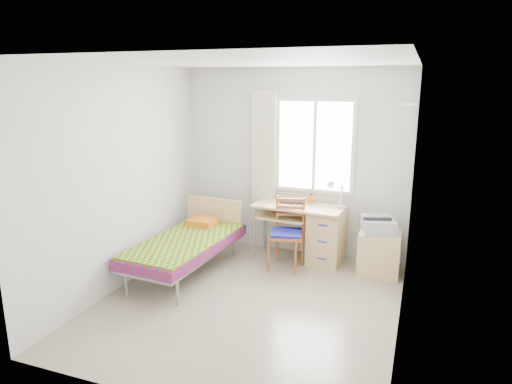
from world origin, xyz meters
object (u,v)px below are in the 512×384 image
chair (288,229)px  cabinet (379,253)px  desk (322,232)px  bed (188,243)px  printer (378,224)px

chair → cabinet: chair is taller
desk → cabinet: bearing=-5.7°
bed → cabinet: bed is taller
bed → desk: (1.55, 0.92, 0.03)m
chair → printer: 1.14m
bed → chair: size_ratio=2.00×
cabinet → printer: (-0.04, 0.01, 0.38)m
desk → bed: bearing=-144.5°
chair → cabinet: (1.16, 0.19, -0.25)m
chair → bed: bearing=-165.8°
desk → chair: bearing=-133.9°
desk → cabinet: (0.78, -0.14, -0.14)m
chair → printer: size_ratio=1.75×
bed → chair: (1.17, 0.59, 0.14)m
printer → cabinet: bearing=-26.0°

